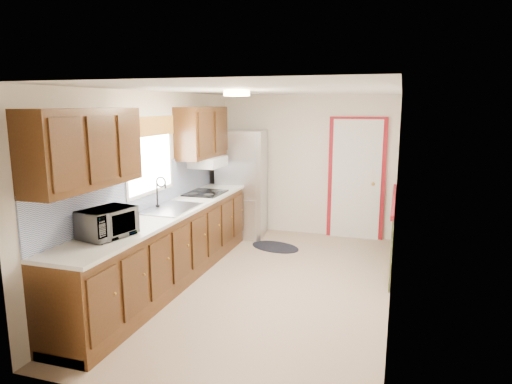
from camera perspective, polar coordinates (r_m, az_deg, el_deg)
The scene contains 8 objects.
room_shell at distance 5.52m, azimuth 1.30°, elevation 0.09°, with size 3.20×5.20×2.52m.
kitchen_run at distance 5.81m, azimuth -11.33°, elevation -3.51°, with size 0.63×4.00×2.20m.
back_wall_trim at distance 7.56m, azimuth 13.29°, elevation 0.34°, with size 1.12×2.30×2.08m.
ceiling_fixture at distance 5.33m, azimuth -2.43°, elevation 12.23°, with size 0.30×0.30×0.06m, color #FFD88C.
microwave at distance 4.74m, azimuth -18.10°, elevation -3.31°, with size 0.52×0.29×0.35m, color white.
refrigerator at distance 7.80m, azimuth -1.69°, elevation 1.08°, with size 0.83×0.80×1.81m.
rug at distance 7.31m, azimuth 2.41°, elevation -6.87°, with size 0.81×0.52×0.01m, color black.
cooktop at distance 6.77m, azimuth -6.36°, elevation -0.12°, with size 0.51×0.61×0.02m, color black.
Camera 1 is at (1.51, -5.21, 2.23)m, focal length 32.00 mm.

